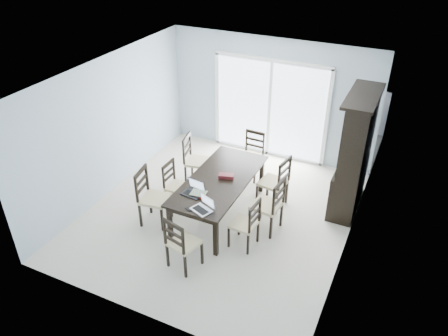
{
  "coord_description": "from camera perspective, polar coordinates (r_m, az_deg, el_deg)",
  "views": [
    {
      "loc": [
        2.79,
        -5.71,
        4.86
      ],
      "look_at": [
        0.09,
        0.0,
        0.99
      ],
      "focal_mm": 35.0,
      "sensor_mm": 36.0,
      "label": 1
    }
  ],
  "objects": [
    {
      "name": "chair_end_near",
      "position": [
        6.59,
        -5.86,
        -9.24
      ],
      "size": [
        0.5,
        0.51,
        1.1
      ],
      "rotation": [
        0.0,
        0.0,
        -0.24
      ],
      "color": "black",
      "rests_on": "floor"
    },
    {
      "name": "chair_left_mid",
      "position": [
        7.97,
        -6.58,
        -1.57
      ],
      "size": [
        0.4,
        0.39,
        1.03
      ],
      "rotation": [
        0.0,
        0.0,
        -1.59
      ],
      "color": "black",
      "rests_on": "floor"
    },
    {
      "name": "chair_right_mid",
      "position": [
        7.29,
        6.32,
        -4.2
      ],
      "size": [
        0.51,
        0.5,
        1.19
      ],
      "rotation": [
        0.0,
        0.0,
        1.46
      ],
      "color": "black",
      "rests_on": "floor"
    },
    {
      "name": "hot_tub",
      "position": [
        10.67,
        5.24,
        6.83
      ],
      "size": [
        1.93,
        1.79,
        0.86
      ],
      "rotation": [
        0.0,
        0.0,
        0.21
      ],
      "color": "brown",
      "rests_on": "balcony"
    },
    {
      "name": "ceiling",
      "position": [
        6.74,
        -0.71,
        11.89
      ],
      "size": [
        5.0,
        5.0,
        0.0
      ],
      "primitive_type": "plane",
      "rotation": [
        3.14,
        0.0,
        0.0
      ],
      "color": "white",
      "rests_on": "back_wall"
    },
    {
      "name": "chair_right_far",
      "position": [
        7.88,
        7.1,
        -1.25
      ],
      "size": [
        0.52,
        0.51,
        1.19
      ],
      "rotation": [
        0.0,
        0.0,
        1.42
      ],
      "color": "black",
      "rests_on": "floor"
    },
    {
      "name": "back_wall",
      "position": [
        9.37,
        6.11,
        8.97
      ],
      "size": [
        4.5,
        0.02,
        2.6
      ],
      "primitive_type": "cube",
      "color": "#A3B6C3",
      "rests_on": "floor"
    },
    {
      "name": "book_stack",
      "position": [
        7.17,
        -3.39,
        -3.36
      ],
      "size": [
        0.27,
        0.22,
        0.04
      ],
      "rotation": [
        0.0,
        0.0,
        -0.02
      ],
      "color": "maroon",
      "rests_on": "dining_table"
    },
    {
      "name": "dining_table",
      "position": [
        7.61,
        -0.62,
        -1.91
      ],
      "size": [
        1.0,
        2.2,
        0.75
      ],
      "color": "black",
      "rests_on": "floor"
    },
    {
      "name": "sliding_door",
      "position": [
        9.44,
        5.99,
        7.73
      ],
      "size": [
        2.52,
        0.05,
        2.18
      ],
      "color": "silver",
      "rests_on": "floor"
    },
    {
      "name": "chair_end_far",
      "position": [
        8.82,
        3.76,
        2.42
      ],
      "size": [
        0.44,
        0.45,
        1.11
      ],
      "rotation": [
        0.0,
        0.0,
        3.1
      ],
      "color": "black",
      "rests_on": "floor"
    },
    {
      "name": "floor",
      "position": [
        8.0,
        -0.59,
        -5.94
      ],
      "size": [
        5.0,
        5.0,
        0.0
      ],
      "primitive_type": "plane",
      "color": "beige",
      "rests_on": "ground"
    },
    {
      "name": "railing",
      "position": [
        11.43,
        9.38,
        8.89
      ],
      "size": [
        4.5,
        0.06,
        1.1
      ],
      "primitive_type": "cube",
      "color": "#99999E",
      "rests_on": "balcony"
    },
    {
      "name": "chair_left_far",
      "position": [
        8.57,
        -4.09,
        1.76
      ],
      "size": [
        0.53,
        0.52,
        1.18
      ],
      "rotation": [
        0.0,
        0.0,
        -1.38
      ],
      "color": "black",
      "rests_on": "floor"
    },
    {
      "name": "chair_right_near",
      "position": [
        6.98,
        3.27,
        -6.74
      ],
      "size": [
        0.43,
        0.42,
        1.04
      ],
      "rotation": [
        0.0,
        0.0,
        1.48
      ],
      "color": "black",
      "rests_on": "floor"
    },
    {
      "name": "chair_left_near",
      "position": [
        7.57,
        -9.82,
        -2.97
      ],
      "size": [
        0.53,
        0.51,
        1.2
      ],
      "rotation": [
        0.0,
        0.0,
        -1.42
      ],
      "color": "black",
      "rests_on": "floor"
    },
    {
      "name": "china_hutch",
      "position": [
        7.96,
        16.66,
        1.62
      ],
      "size": [
        0.5,
        1.38,
        2.2
      ],
      "color": "black",
      "rests_on": "floor"
    },
    {
      "name": "laptop_silver",
      "position": [
        6.8,
        -3.0,
        -5.21
      ],
      "size": [
        0.39,
        0.33,
        0.22
      ],
      "rotation": [
        0.0,
        0.0,
        -0.38
      ],
      "color": "#B2B2B4",
      "rests_on": "dining_table"
    },
    {
      "name": "game_box",
      "position": [
        7.59,
        0.29,
        -1.05
      ],
      "size": [
        0.29,
        0.2,
        0.06
      ],
      "primitive_type": "cube",
      "rotation": [
        0.0,
        0.0,
        0.3
      ],
      "color": "#531021",
      "rests_on": "dining_table"
    },
    {
      "name": "wall_left",
      "position": [
        8.4,
        -14.65,
        5.34
      ],
      "size": [
        0.02,
        5.0,
        2.6
      ],
      "primitive_type": "cube",
      "color": "#A3B6C3",
      "rests_on": "floor"
    },
    {
      "name": "laptop_dark",
      "position": [
        7.17,
        -4.19,
        -3.08
      ],
      "size": [
        0.35,
        0.27,
        0.23
      ],
      "rotation": [
        0.0,
        0.0,
        -0.12
      ],
      "color": "black",
      "rests_on": "dining_table"
    },
    {
      "name": "wall_right",
      "position": [
        6.75,
        16.83,
        -1.88
      ],
      "size": [
        0.02,
        5.0,
        2.6
      ],
      "primitive_type": "cube",
      "color": "#A3B6C3",
      "rests_on": "floor"
    },
    {
      "name": "cell_phone",
      "position": [
        6.86,
        -4.65,
        -5.38
      ],
      "size": [
        0.13,
        0.11,
        0.01
      ],
      "primitive_type": "cube",
      "rotation": [
        0.0,
        0.0,
        -0.54
      ],
      "color": "black",
      "rests_on": "dining_table"
    },
    {
      "name": "balcony",
      "position": [
        10.8,
        7.53,
        4.15
      ],
      "size": [
        4.5,
        2.0,
        0.1
      ],
      "primitive_type": "cube",
      "color": "gray",
      "rests_on": "ground"
    }
  ]
}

